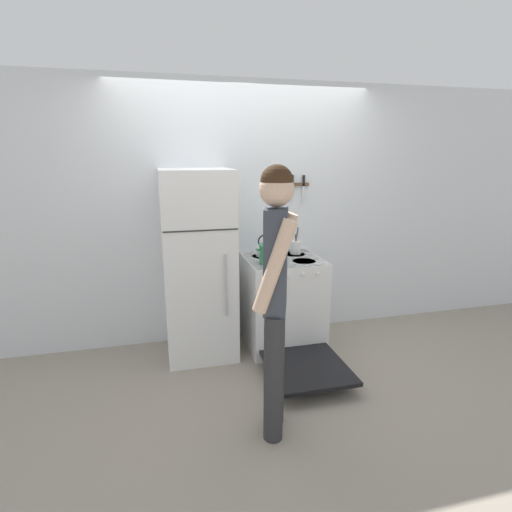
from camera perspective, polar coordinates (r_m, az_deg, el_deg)
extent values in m
plane|color=gray|center=(4.38, -1.53, -10.82)|extent=(14.00, 14.00, 0.00)
cube|color=silver|center=(4.03, -1.75, 6.00)|extent=(10.00, 0.06, 2.55)
cube|color=white|center=(3.70, -8.21, -1.33)|extent=(0.63, 0.63, 1.74)
cube|color=#2D2D2D|center=(3.31, -7.85, 3.62)|extent=(0.62, 0.01, 0.01)
cylinder|color=#B2B5BA|center=(3.45, -4.30, -4.23)|extent=(0.02, 0.02, 0.56)
cube|color=white|center=(3.97, 3.78, -6.57)|extent=(0.71, 0.69, 0.89)
cube|color=black|center=(3.84, 3.89, -0.49)|extent=(0.70, 0.67, 0.02)
cube|color=black|center=(3.70, 5.30, -8.40)|extent=(0.61, 0.05, 0.67)
cylinder|color=black|center=(3.66, 2.16, -1.07)|extent=(0.22, 0.22, 0.01)
cylinder|color=black|center=(3.76, 6.87, -0.75)|extent=(0.22, 0.22, 0.01)
cylinder|color=black|center=(3.92, 1.03, -0.04)|extent=(0.22, 0.22, 0.01)
cylinder|color=black|center=(4.01, 5.47, 0.24)|extent=(0.22, 0.22, 0.01)
cylinder|color=silver|center=(3.47, 2.31, -3.13)|extent=(0.04, 0.02, 0.04)
cylinder|color=silver|center=(3.51, 4.55, -2.95)|extent=(0.04, 0.02, 0.04)
cylinder|color=silver|center=(3.55, 6.74, -2.77)|extent=(0.04, 0.02, 0.04)
cylinder|color=silver|center=(3.61, 8.86, -2.59)|extent=(0.04, 0.02, 0.04)
cube|color=black|center=(3.51, 7.32, -15.49)|extent=(0.65, 0.71, 0.04)
cube|color=#99999E|center=(3.91, 4.16, -7.60)|extent=(0.57, 0.38, 0.01)
cylinder|color=#237A42|center=(3.64, 2.17, 0.16)|extent=(0.22, 0.22, 0.16)
cylinder|color=#237A42|center=(3.62, 2.19, 1.50)|extent=(0.23, 0.23, 0.02)
sphere|color=black|center=(3.62, 2.19, 1.82)|extent=(0.03, 0.03, 0.03)
cylinder|color=#237A42|center=(3.60, 0.35, 0.89)|extent=(0.03, 0.02, 0.02)
cylinder|color=#237A42|center=(3.66, 3.98, 1.10)|extent=(0.03, 0.02, 0.02)
cylinder|color=silver|center=(3.91, 1.19, 0.66)|extent=(0.17, 0.17, 0.09)
cone|color=silver|center=(3.90, 1.19, 1.47)|extent=(0.16, 0.16, 0.02)
sphere|color=black|center=(3.89, 1.20, 1.78)|extent=(0.02, 0.02, 0.02)
cone|color=silver|center=(3.93, 2.31, 0.85)|extent=(0.09, 0.03, 0.08)
torus|color=black|center=(3.89, 1.20, 2.14)|extent=(0.13, 0.01, 0.13)
cylinder|color=silver|center=(4.01, 5.70, 1.21)|extent=(0.11, 0.11, 0.13)
cylinder|color=#9E7547|center=(4.00, 5.75, 2.18)|extent=(0.05, 0.02, 0.21)
cylinder|color=#232326|center=(3.99, 5.71, 1.87)|extent=(0.02, 0.02, 0.17)
cylinder|color=#B2B5BA|center=(3.99, 5.67, 2.41)|extent=(0.06, 0.02, 0.25)
cylinder|color=#4C4C51|center=(3.99, 5.75, 2.40)|extent=(0.03, 0.06, 0.25)
cylinder|color=#C63D33|center=(4.00, 5.73, 1.85)|extent=(0.03, 0.02, 0.17)
cylinder|color=#2D2D30|center=(2.71, 2.52, -17.17)|extent=(0.13, 0.13, 0.88)
cylinder|color=#2D2D30|center=(2.86, 2.75, -15.35)|extent=(0.13, 0.13, 0.88)
cube|color=#383D47|center=(2.49, 2.84, -0.71)|extent=(0.22, 0.28, 0.66)
cylinder|color=beige|center=(2.35, 2.65, -1.56)|extent=(0.28, 0.17, 0.59)
cylinder|color=beige|center=(2.62, 3.01, 0.06)|extent=(0.28, 0.17, 0.59)
sphere|color=beige|center=(2.41, 2.97, 9.52)|extent=(0.21, 0.21, 0.21)
sphere|color=#382314|center=(2.41, 2.99, 10.66)|extent=(0.20, 0.20, 0.20)
cube|color=brown|center=(4.12, 5.97, 10.13)|extent=(0.24, 0.02, 0.03)
cube|color=silver|center=(4.09, 5.18, 9.01)|extent=(0.03, 0.00, 0.16)
cube|color=black|center=(4.08, 5.23, 10.79)|extent=(0.02, 0.02, 0.10)
cube|color=silver|center=(4.14, 6.76, 8.84)|extent=(0.02, 0.00, 0.18)
cube|color=black|center=(4.12, 6.83, 10.76)|extent=(0.02, 0.02, 0.09)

